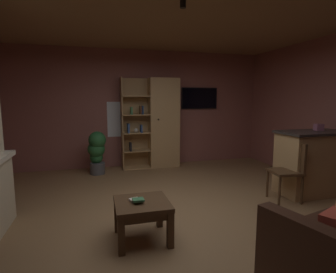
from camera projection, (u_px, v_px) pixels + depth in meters
floor at (176, 219)px, 3.56m from camera, size 6.08×6.06×0.02m
wall_back at (138, 109)px, 6.30m from camera, size 6.20×0.06×2.70m
ceiling at (177, 3)px, 3.19m from camera, size 6.08×6.06×0.02m
window_pane_back at (120, 119)px, 6.19m from camera, size 0.58×0.01×0.81m
bookshelf_cabinet at (160, 123)px, 6.20m from camera, size 1.32×0.41×2.05m
kitchen_bar_counter at (318, 162)px, 4.48m from camera, size 1.38×0.64×1.06m
tissue_box at (319, 127)px, 4.45m from camera, size 0.15×0.15×0.11m
coffee_table at (142, 209)px, 2.98m from camera, size 0.60×0.58×0.45m
table_book_0 at (134, 200)px, 2.99m from camera, size 0.13×0.11×0.03m
table_book_1 at (138, 200)px, 2.92m from camera, size 0.12×0.11×0.02m
dining_chair at (290, 167)px, 4.13m from camera, size 0.47×0.47×0.92m
potted_floor_plant at (97, 151)px, 5.60m from camera, size 0.38×0.40×0.91m
wall_mounted_tv at (199, 98)px, 6.60m from camera, size 0.92×0.06×0.52m
track_light_spot_1 at (183, 4)px, 2.97m from camera, size 0.07×0.07×0.09m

